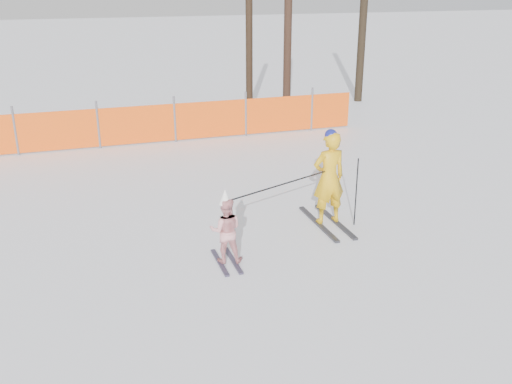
# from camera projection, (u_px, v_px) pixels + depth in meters

# --- Properties ---
(ground) EXTENTS (120.00, 120.00, 0.00)m
(ground) POSITION_uv_depth(u_px,v_px,m) (266.00, 262.00, 8.98)
(ground) COLOR white
(ground) RESTS_ON ground
(adult) EXTENTS (0.64, 1.62, 1.77)m
(adult) POSITION_uv_depth(u_px,v_px,m) (329.00, 178.00, 10.07)
(adult) COLOR black
(adult) RESTS_ON ground
(child) EXTENTS (0.60, 0.91, 1.23)m
(child) POSITION_uv_depth(u_px,v_px,m) (226.00, 230.00, 8.77)
(child) COLOR black
(child) RESTS_ON ground
(ski_poles) EXTENTS (2.49, 0.82, 1.26)m
(ski_poles) POSITION_uv_depth(u_px,v_px,m) (311.00, 188.00, 9.61)
(ski_poles) COLOR black
(ski_poles) RESTS_ON ground
(safety_fence) EXTENTS (15.21, 0.06, 1.25)m
(safety_fence) POSITION_uv_depth(u_px,v_px,m) (80.00, 129.00, 14.63)
(safety_fence) COLOR #595960
(safety_fence) RESTS_ON ground
(tree_trunks) EXTENTS (4.48, 0.79, 6.13)m
(tree_trunks) POSITION_uv_depth(u_px,v_px,m) (312.00, 21.00, 18.86)
(tree_trunks) COLOR #311F16
(tree_trunks) RESTS_ON ground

